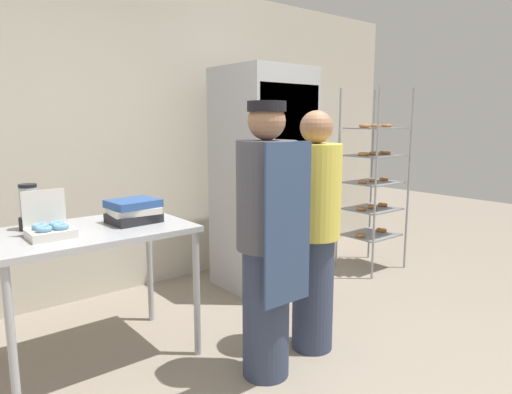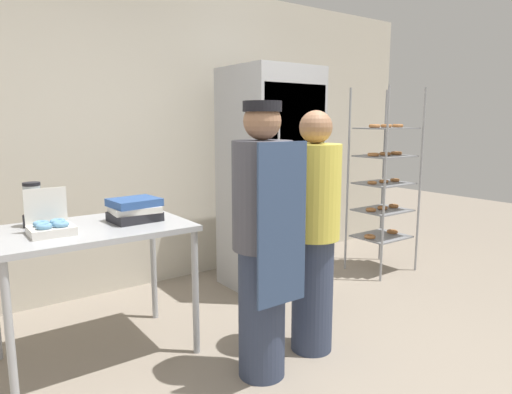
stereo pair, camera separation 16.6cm
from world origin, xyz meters
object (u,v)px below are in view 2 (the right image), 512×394
(blender_pitcher, at_px, (33,207))
(refrigerator, at_px, (270,180))
(baking_rack, at_px, (384,181))
(person_baker, at_px, (263,239))
(person_customer, at_px, (314,232))
(donut_box, at_px, (51,226))
(binder_stack, at_px, (135,210))

(blender_pitcher, bearing_deg, refrigerator, 4.98)
(refrigerator, bearing_deg, baking_rack, -14.72)
(baking_rack, bearing_deg, person_baker, -158.03)
(person_baker, distance_m, person_customer, 0.47)
(person_baker, bearing_deg, baking_rack, 21.97)
(donut_box, height_order, blender_pitcher, blender_pitcher)
(donut_box, xyz_separation_m, person_baker, (0.99, -0.74, -0.07))
(person_baker, bearing_deg, person_customer, 7.78)
(binder_stack, bearing_deg, baking_rack, 1.57)
(person_customer, bearing_deg, blender_pitcher, 147.21)
(refrigerator, xyz_separation_m, donut_box, (-1.96, -0.45, -0.07))
(blender_pitcher, bearing_deg, person_customer, -32.79)
(person_customer, bearing_deg, refrigerator, 65.72)
(refrigerator, height_order, baking_rack, refrigerator)
(blender_pitcher, distance_m, person_customer, 1.78)
(baking_rack, distance_m, person_baker, 2.35)
(binder_stack, xyz_separation_m, person_baker, (0.45, -0.81, -0.10))
(person_baker, bearing_deg, blender_pitcher, 135.13)
(refrigerator, height_order, donut_box, refrigerator)
(baking_rack, distance_m, blender_pitcher, 3.21)
(baking_rack, height_order, blender_pitcher, baking_rack)
(baking_rack, xyz_separation_m, blender_pitcher, (-3.20, 0.14, 0.07))
(person_baker, height_order, person_customer, person_baker)
(person_customer, bearing_deg, baking_rack, 25.42)
(refrigerator, xyz_separation_m, baking_rack, (1.21, -0.32, -0.07))
(refrigerator, relative_size, person_customer, 1.25)
(person_baker, xyz_separation_m, person_customer, (0.46, 0.06, -0.04))
(refrigerator, xyz_separation_m, person_baker, (-0.97, -1.20, -0.14))
(donut_box, distance_m, blender_pitcher, 0.29)
(blender_pitcher, xyz_separation_m, person_baker, (1.03, -1.02, -0.15))
(baking_rack, distance_m, person_customer, 1.90)
(baking_rack, distance_m, binder_stack, 2.63)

